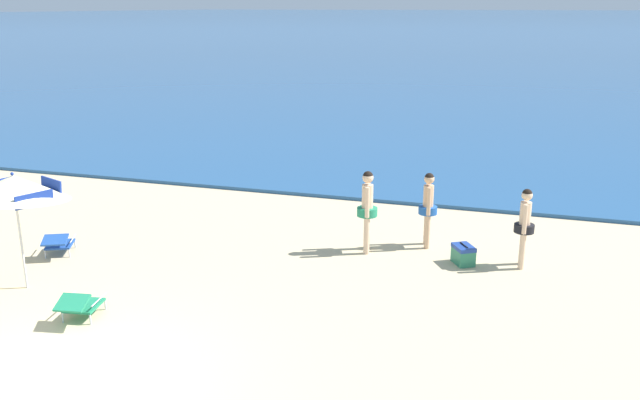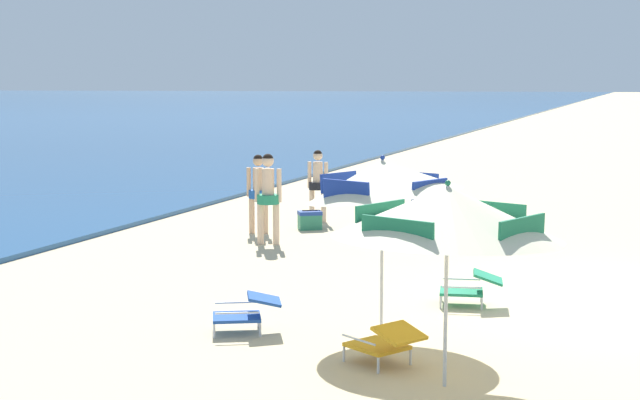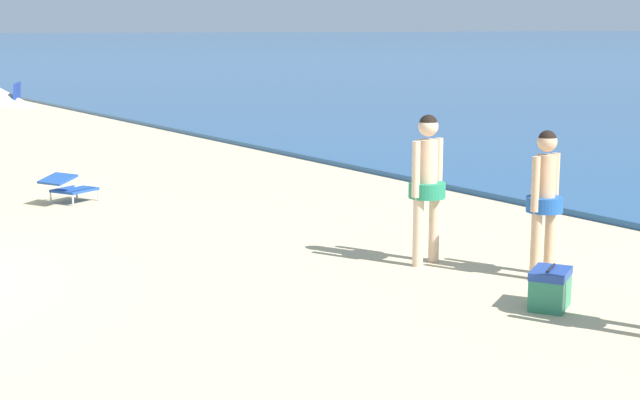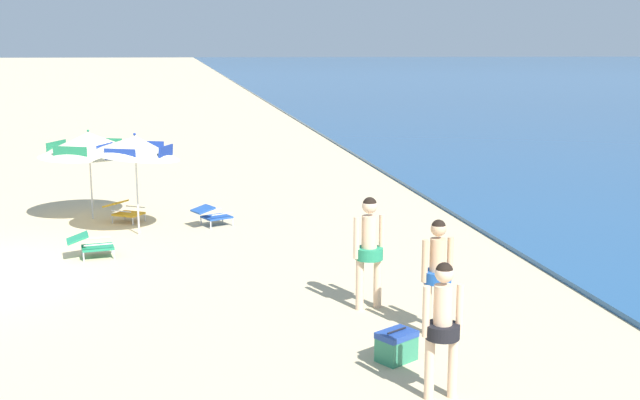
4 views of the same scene
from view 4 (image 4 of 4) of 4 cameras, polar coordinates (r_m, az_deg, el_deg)
beach_umbrella_striped_main at (r=16.99m, az=-13.62°, el=3.94°), size 1.97×2.01×2.30m
beach_umbrella_striped_second at (r=18.94m, az=-16.85°, el=4.06°), size 2.98×2.97×2.15m
lounge_chair_under_umbrella at (r=18.64m, az=-14.39°, el=-0.74°), size 0.90×1.00×0.50m
lounge_chair_beside_umbrella at (r=17.78m, az=-8.06°, el=-1.06°), size 0.84×0.99×0.49m
lounge_chair_facing_sea at (r=15.60m, az=-16.72°, el=-3.16°), size 0.68×0.95×0.50m
person_standing_near_shore at (r=8.99m, az=9.13°, el=-8.86°), size 0.40×0.49×1.64m
person_standing_beside at (r=11.89m, az=3.69°, el=-3.35°), size 0.44×0.52×1.78m
person_wading_in at (r=11.00m, az=8.73°, el=-5.03°), size 0.41×0.49×1.67m
cooler_box at (r=10.21m, az=5.72°, el=-10.76°), size 0.55×0.60×0.43m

